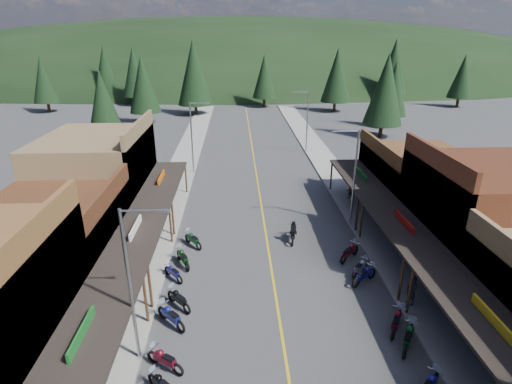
{
  "coord_description": "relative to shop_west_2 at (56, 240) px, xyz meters",
  "views": [
    {
      "loc": [
        -2.21,
        -21.34,
        14.71
      ],
      "look_at": [
        -0.7,
        8.23,
        3.0
      ],
      "focal_mm": 28.0,
      "sensor_mm": 36.0,
      "label": 1
    }
  ],
  "objects": [
    {
      "name": "bike_east_8",
      "position": [
        19.51,
        -0.94,
        -1.97
      ],
      "size": [
        1.87,
        1.87,
        1.13
      ],
      "primitive_type": null,
      "rotation": [
        0.0,
        0.0,
        -0.78
      ],
      "color": "#A0A1A6",
      "rests_on": "ground"
    },
    {
      "name": "bike_west_6",
      "position": [
        7.86,
        -5.35,
        -1.87
      ],
      "size": [
        2.16,
        2.21,
        1.32
      ],
      "primitive_type": null,
      "rotation": [
        0.0,
        0.0,
        0.76
      ],
      "color": "navy",
      "rests_on": "ground"
    },
    {
      "name": "bike_east_5",
      "position": [
        19.98,
        -7.58,
        -1.87
      ],
      "size": [
        1.89,
        2.39,
        1.33
      ],
      "primitive_type": null,
      "rotation": [
        0.0,
        0.0,
        -0.56
      ],
      "color": "#0D411D",
      "rests_on": "ground"
    },
    {
      "name": "pine_11",
      "position": [
        33.75,
        36.3,
        4.65
      ],
      "size": [
        5.82,
        5.82,
        12.4
      ],
      "color": "black",
      "rests_on": "ground"
    },
    {
      "name": "sidewalk_east",
      "position": [
        22.45,
        18.3,
        -2.46
      ],
      "size": [
        3.4,
        94.0,
        0.15
      ],
      "primitive_type": "cube",
      "color": "gray",
      "rests_on": "ground"
    },
    {
      "name": "pine_8",
      "position": [
        -8.25,
        38.3,
        3.44
      ],
      "size": [
        4.48,
        4.48,
        10.0
      ],
      "color": "black",
      "rests_on": "ground"
    },
    {
      "name": "pine_10",
      "position": [
        -4.25,
        48.3,
        4.25
      ],
      "size": [
        5.38,
        5.38,
        11.6
      ],
      "color": "black",
      "rests_on": "ground"
    },
    {
      "name": "bike_east_6",
      "position": [
        19.85,
        -6.33,
        -1.9
      ],
      "size": [
        1.79,
        2.27,
        1.27
      ],
      "primitive_type": null,
      "rotation": [
        0.0,
        0.0,
        -0.55
      ],
      "color": "maroon",
      "rests_on": "ground"
    },
    {
      "name": "pedestrian_east_a",
      "position": [
        21.45,
        -4.36,
        -1.48
      ],
      "size": [
        0.66,
        0.78,
        1.82
      ],
      "primitive_type": "imported",
      "rotation": [
        0.0,
        0.0,
        -1.16
      ],
      "color": "#231D2C",
      "rests_on": "sidewalk_east"
    },
    {
      "name": "bike_west_5",
      "position": [
        8.02,
        -8.41,
        -1.92
      ],
      "size": [
        2.19,
        1.76,
        1.22
      ],
      "primitive_type": null,
      "rotation": [
        0.0,
        0.0,
        1.0
      ],
      "color": "maroon",
      "rests_on": "ground"
    },
    {
      "name": "rider_on_bike",
      "position": [
        15.72,
        3.83,
        -1.83
      ],
      "size": [
        1.1,
        2.4,
        1.76
      ],
      "rotation": [
        0.0,
        0.0,
        -0.15
      ],
      "color": "black",
      "rests_on": "ground"
    },
    {
      "name": "shop_east_3",
      "position": [
        27.51,
        9.6,
        -0.0
      ],
      "size": [
        10.9,
        10.2,
        6.2
      ],
      "color": "#4C2D16",
      "rests_on": "ground"
    },
    {
      "name": "shop_west_3",
      "position": [
        -0.03,
        9.6,
        0.99
      ],
      "size": [
        10.9,
        10.2,
        8.2
      ],
      "color": "brown",
      "rests_on": "ground"
    },
    {
      "name": "bike_west_4",
      "position": [
        8.13,
        -9.83,
        -1.97
      ],
      "size": [
        1.89,
        1.84,
        1.13
      ],
      "primitive_type": null,
      "rotation": [
        0.0,
        0.0,
        0.81
      ],
      "color": "black",
      "rests_on": "ground"
    },
    {
      "name": "shop_west_2",
      "position": [
        0.0,
        0.0,
        0.0
      ],
      "size": [
        10.9,
        9.0,
        6.2
      ],
      "color": "#3F2111",
      "rests_on": "ground"
    },
    {
      "name": "bike_west_10",
      "position": [
        8.2,
        3.35,
        -1.92
      ],
      "size": [
        1.86,
        2.13,
        1.22
      ],
      "primitive_type": null,
      "rotation": [
        0.0,
        0.0,
        0.65
      ],
      "color": "#0E471A",
      "rests_on": "ground"
    },
    {
      "name": "pine_0",
      "position": [
        -26.25,
        60.3,
        3.95
      ],
      "size": [
        5.04,
        5.04,
        11.0
      ],
      "color": "black",
      "rests_on": "ground"
    },
    {
      "name": "bike_west_7",
      "position": [
        8.07,
        -3.83,
        -1.91
      ],
      "size": [
        1.98,
        2.12,
        1.25
      ],
      "primitive_type": null,
      "rotation": [
        0.0,
        0.0,
        0.72
      ],
      "color": "black",
      "rests_on": "ground"
    },
    {
      "name": "streetlight_2",
      "position": [
        20.71,
        6.3,
        1.93
      ],
      "size": [
        2.16,
        0.18,
        8.0
      ],
      "color": "gray",
      "rests_on": "ground"
    },
    {
      "name": "sidewalk_west",
      "position": [
        5.05,
        18.3,
        -2.46
      ],
      "size": [
        3.4,
        94.0,
        0.15
      ],
      "primitive_type": "cube",
      "color": "gray",
      "rests_on": "ground"
    },
    {
      "name": "streetlight_3",
      "position": [
        20.71,
        28.3,
        1.93
      ],
      "size": [
        2.16,
        0.18,
        8.0
      ],
      "color": "gray",
      "rests_on": "ground"
    },
    {
      "name": "bike_west_9",
      "position": [
        7.78,
        0.72,
        -1.89
      ],
      "size": [
        1.67,
        2.35,
        1.29
      ],
      "primitive_type": null,
      "rotation": [
        0.0,
        0.0,
        0.46
      ],
      "color": "#0C3D11",
      "rests_on": "ground"
    },
    {
      "name": "centerline",
      "position": [
        13.75,
        18.3,
        -2.53
      ],
      "size": [
        0.15,
        90.0,
        0.01
      ],
      "primitive_type": "cube",
      "color": "gold",
      "rests_on": "ground"
    },
    {
      "name": "pine_2",
      "position": [
        3.75,
        56.3,
        5.46
      ],
      "size": [
        6.72,
        6.72,
        14.0
      ],
      "color": "black",
      "rests_on": "ground"
    },
    {
      "name": "ridge_hill",
      "position": [
        13.75,
        133.3,
        -2.53
      ],
      "size": [
        310.0,
        140.0,
        60.0
      ],
      "primitive_type": "ellipsoid",
      "color": "black",
      "rests_on": "ground"
    },
    {
      "name": "streetlight_0",
      "position": [
        6.8,
        -7.7,
        1.93
      ],
      "size": [
        2.16,
        0.18,
        8.0
      ],
      "color": "gray",
      "rests_on": "ground"
    },
    {
      "name": "bike_east_9",
      "position": [
        19.31,
        0.93,
        -1.88
      ],
      "size": [
        2.16,
        2.16,
        1.31
      ],
      "primitive_type": null,
      "rotation": [
        0.0,
        0.0,
        -0.78
      ],
      "color": "maroon",
      "rests_on": "ground"
    },
    {
      "name": "bike_east_7",
      "position": [
        19.47,
        -1.95,
        -1.9
      ],
      "size": [
        2.24,
        1.91,
        1.27
      ],
      "primitive_type": null,
      "rotation": [
        0.0,
        0.0,
        -0.94
      ],
      "color": "navy",
      "rests_on": "ground"
    },
    {
      "name": "shop_east_2",
      "position": [
        27.54,
        0.0,
        0.99
      ],
      "size": [
        10.9,
        9.0,
        8.2
      ],
      "color": "#562B19",
      "rests_on": "ground"
    },
    {
      "name": "ground",
      "position": [
        13.75,
        -1.7,
        -2.53
      ],
      "size": [
        220.0,
        220.0,
        0.0
      ],
      "primitive_type": "plane",
      "color": "#38383A",
      "rests_on": "ground"
    },
    {
      "name": "pine_4",
      "position": [
        31.75,
        58.3,
        4.7
      ],
      "size": [
        5.88,
        5.88,
        12.5
      ],
      "color": "black",
      "rests_on": "ground"
    },
    {
      "name": "pedestrian_east_b",
      "position": [
        22.18,
        11.78,
        -1.6
      ],
      "size": [
        0.88,
        0.75,
        1.57
      ],
      "primitive_type": "imported",
      "rotation": [
        0.0,
        0.0,
        3.62
      ],
      "color": "#513932",
      "rests_on": "sidewalk_east"
    },
    {
      "name": "pine_1",
      "position": [
        -10.25,
        68.3,
        4.7
      ],
      "size": [
        5.88,
        5.88,
        12.5
      ],
      "color": "black",
      "rests_on": "ground"
    },
    {
      "name": "pine_6",
      "position": [
        59.75,
        62.3,
        3.95
      ],
      "size": [
        5.04,
        5.04,
        11.0
      ],
      "color": "black",
      "rests_on": "ground"
    },
    {
      "name": "pine_7",
      "position": [
        -18.25,
        74.3,
        4.7
      ],
      "size": [
        5.88,
        5.88,
        12.5
      ],
      "color": "black",
      "rests_on": "ground"
    },
    {
      "name": "pine_9",
      "position": [
        37.75,
        43.3,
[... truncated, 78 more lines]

